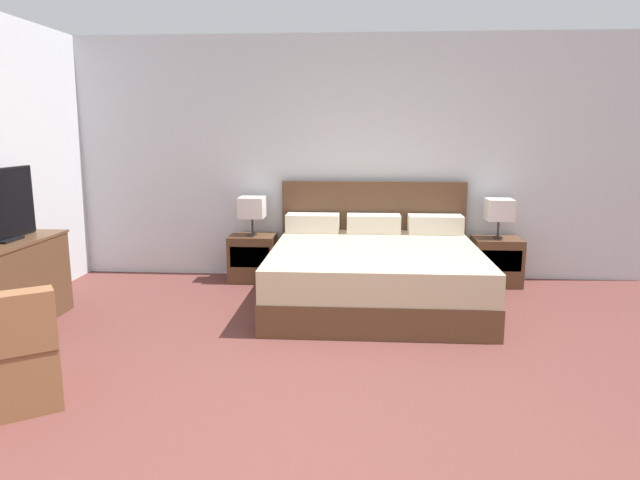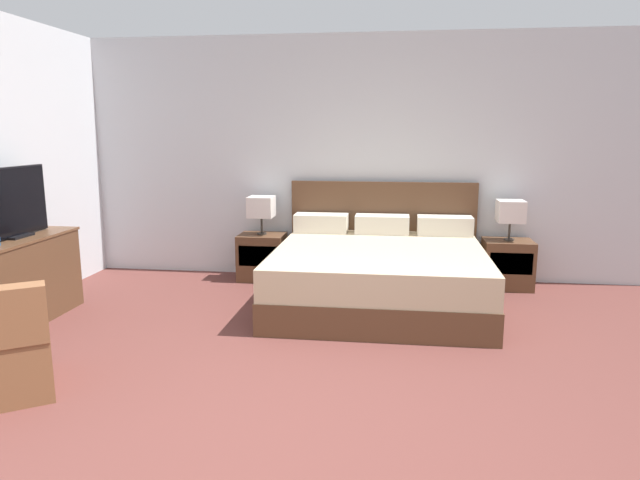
% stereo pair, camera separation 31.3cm
% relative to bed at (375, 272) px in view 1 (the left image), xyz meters
% --- Properties ---
extents(ground_plane, '(11.33, 11.33, 0.00)m').
position_rel_bed_xyz_m(ground_plane, '(-0.41, -2.76, -0.31)').
color(ground_plane, brown).
extents(wall_back, '(7.17, 0.06, 2.72)m').
position_rel_bed_xyz_m(wall_back, '(-0.41, 1.05, 1.05)').
color(wall_back, silver).
rests_on(wall_back, ground).
extents(bed, '(2.07, 2.07, 1.11)m').
position_rel_bed_xyz_m(bed, '(0.00, 0.00, 0.00)').
color(bed, brown).
rests_on(bed, ground).
extents(nightstand_left, '(0.51, 0.42, 0.52)m').
position_rel_bed_xyz_m(nightstand_left, '(-1.35, 0.75, -0.05)').
color(nightstand_left, brown).
rests_on(nightstand_left, ground).
extents(nightstand_right, '(0.51, 0.42, 0.52)m').
position_rel_bed_xyz_m(nightstand_right, '(1.35, 0.75, -0.05)').
color(nightstand_right, brown).
rests_on(nightstand_right, ground).
extents(table_lamp_left, '(0.28, 0.28, 0.43)m').
position_rel_bed_xyz_m(table_lamp_left, '(-1.35, 0.75, 0.52)').
color(table_lamp_left, '#332D28').
rests_on(table_lamp_left, nightstand_left).
extents(table_lamp_right, '(0.28, 0.28, 0.43)m').
position_rel_bed_xyz_m(table_lamp_right, '(1.35, 0.75, 0.52)').
color(table_lamp_right, '#332D28').
rests_on(table_lamp_right, nightstand_right).
extents(dresser, '(0.49, 1.28, 0.76)m').
position_rel_bed_xyz_m(dresser, '(-3.13, -1.01, 0.08)').
color(dresser, brown).
rests_on(dresser, ground).
extents(tv, '(0.18, 0.88, 0.61)m').
position_rel_bed_xyz_m(tv, '(-3.12, -0.97, 0.75)').
color(tv, black).
rests_on(tv, dresser).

